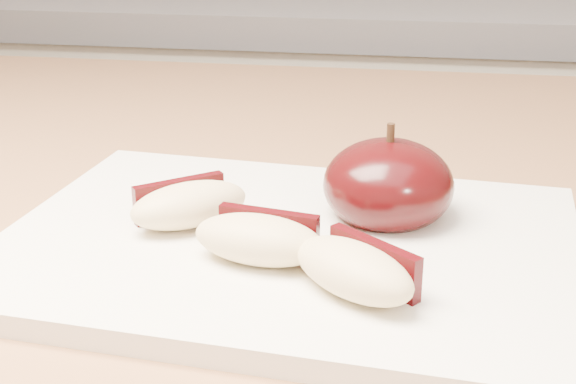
# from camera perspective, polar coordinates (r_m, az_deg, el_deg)

# --- Properties ---
(back_cabinet) EXTENTS (2.40, 0.62, 0.94)m
(back_cabinet) POSITION_cam_1_polar(r_m,az_deg,el_deg) (1.37, 4.92, -5.48)
(back_cabinet) COLOR silver
(back_cabinet) RESTS_ON ground
(cutting_board) EXTENTS (0.32, 0.24, 0.01)m
(cutting_board) POSITION_cam_1_polar(r_m,az_deg,el_deg) (0.42, -0.00, -3.89)
(cutting_board) COLOR white
(cutting_board) RESTS_ON island_counter
(apple_half) EXTENTS (0.08, 0.08, 0.06)m
(apple_half) POSITION_cam_1_polar(r_m,az_deg,el_deg) (0.45, 7.13, 0.51)
(apple_half) COLOR black
(apple_half) RESTS_ON cutting_board
(apple_wedge_a) EXTENTS (0.07, 0.07, 0.02)m
(apple_wedge_a) POSITION_cam_1_polar(r_m,az_deg,el_deg) (0.44, -7.11, -0.86)
(apple_wedge_a) COLOR beige
(apple_wedge_a) RESTS_ON cutting_board
(apple_wedge_b) EXTENTS (0.07, 0.04, 0.02)m
(apple_wedge_b) POSITION_cam_1_polar(r_m,az_deg,el_deg) (0.39, -2.02, -3.32)
(apple_wedge_b) COLOR beige
(apple_wedge_b) RESTS_ON cutting_board
(apple_wedge_c) EXTENTS (0.07, 0.07, 0.02)m
(apple_wedge_c) POSITION_cam_1_polar(r_m,az_deg,el_deg) (0.36, 4.83, -5.48)
(apple_wedge_c) COLOR beige
(apple_wedge_c) RESTS_ON cutting_board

